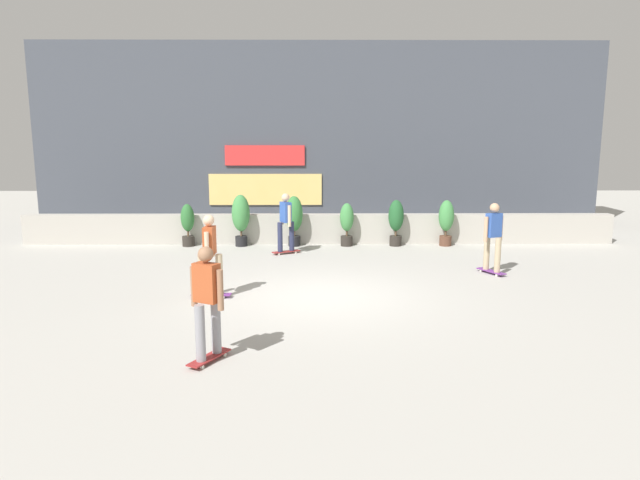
# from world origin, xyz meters

# --- Properties ---
(ground_plane) EXTENTS (48.00, 48.00, 0.00)m
(ground_plane) POSITION_xyz_m (0.00, 0.00, 0.00)
(ground_plane) COLOR #B2AFA8
(planter_wall) EXTENTS (18.00, 0.40, 0.90)m
(planter_wall) POSITION_xyz_m (0.00, 6.00, 0.45)
(planter_wall) COLOR #B2ADA3
(planter_wall) RESTS_ON ground
(building_backdrop) EXTENTS (20.00, 2.08, 6.50)m
(building_backdrop) POSITION_xyz_m (-0.00, 10.00, 3.25)
(building_backdrop) COLOR #424751
(building_backdrop) RESTS_ON ground
(potted_plant_0) EXTENTS (0.40, 0.40, 1.27)m
(potted_plant_0) POSITION_xyz_m (-3.91, 5.55, 0.70)
(potted_plant_0) COLOR #2D2823
(potted_plant_0) RESTS_ON ground
(potted_plant_1) EXTENTS (0.54, 0.54, 1.55)m
(potted_plant_1) POSITION_xyz_m (-2.33, 5.55, 0.90)
(potted_plant_1) COLOR black
(potted_plant_1) RESTS_ON ground
(potted_plant_2) EXTENTS (0.52, 0.52, 1.50)m
(potted_plant_2) POSITION_xyz_m (-0.74, 5.55, 0.88)
(potted_plant_2) COLOR black
(potted_plant_2) RESTS_ON ground
(potted_plant_3) EXTENTS (0.41, 0.41, 1.29)m
(potted_plant_3) POSITION_xyz_m (0.84, 5.55, 0.71)
(potted_plant_3) COLOR #2D2823
(potted_plant_3) RESTS_ON ground
(potted_plant_4) EXTENTS (0.46, 0.46, 1.39)m
(potted_plant_4) POSITION_xyz_m (2.31, 5.55, 0.79)
(potted_plant_4) COLOR #2D2823
(potted_plant_4) RESTS_ON ground
(potted_plant_5) EXTENTS (0.45, 0.45, 1.38)m
(potted_plant_5) POSITION_xyz_m (3.82, 5.55, 0.78)
(potted_plant_5) COLOR brown
(potted_plant_5) RESTS_ON ground
(skater_far_left) EXTENTS (0.80, 0.56, 1.70)m
(skater_far_left) POSITION_xyz_m (-0.93, 4.36, 0.94)
(skater_far_left) COLOR maroon
(skater_far_left) RESTS_ON ground
(skater_by_wall_right) EXTENTS (0.81, 0.56, 1.70)m
(skater_by_wall_right) POSITION_xyz_m (-2.22, -0.09, 0.94)
(skater_by_wall_right) COLOR #72338C
(skater_by_wall_right) RESTS_ON ground
(skater_foreground) EXTENTS (0.55, 0.80, 1.70)m
(skater_foreground) POSITION_xyz_m (-1.65, -3.47, 0.94)
(skater_foreground) COLOR maroon
(skater_foreground) RESTS_ON ground
(skater_far_right) EXTENTS (0.54, 0.80, 1.70)m
(skater_far_right) POSITION_xyz_m (4.09, 1.91, 0.94)
(skater_far_right) COLOR #72338C
(skater_far_right) RESTS_ON ground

